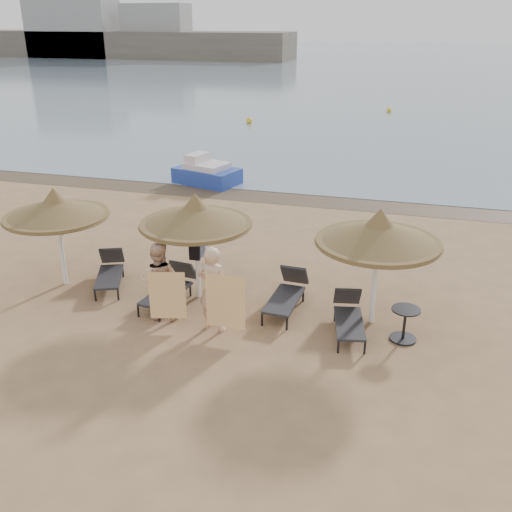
{
  "coord_description": "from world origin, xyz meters",
  "views": [
    {
      "loc": [
        4.52,
        -10.15,
        6.12
      ],
      "look_at": [
        1.33,
        1.2,
        1.16
      ],
      "focal_mm": 40.0,
      "sensor_mm": 36.0,
      "label": 1
    }
  ],
  "objects_px": {
    "lounger_far_left": "(110,271)",
    "side_table": "(404,325)",
    "person_left": "(158,275)",
    "palapa_center": "(196,215)",
    "lounger_near_left": "(171,287)",
    "person_right": "(213,282)",
    "palapa_left": "(56,208)",
    "pedal_boat": "(206,173)",
    "lounger_near_right": "(287,292)",
    "palapa_right": "(379,233)",
    "lounger_far_right": "(349,315)"
  },
  "relations": [
    {
      "from": "palapa_center",
      "to": "person_right",
      "type": "bearing_deg",
      "value": -57.34
    },
    {
      "from": "palapa_right",
      "to": "person_left",
      "type": "relative_size",
      "value": 1.28
    },
    {
      "from": "lounger_far_left",
      "to": "side_table",
      "type": "xyz_separation_m",
      "value": [
        7.09,
        -0.78,
        -0.02
      ]
    },
    {
      "from": "palapa_left",
      "to": "person_left",
      "type": "xyz_separation_m",
      "value": [
        2.99,
        -0.94,
        -0.94
      ]
    },
    {
      "from": "palapa_left",
      "to": "person_right",
      "type": "bearing_deg",
      "value": -14.52
    },
    {
      "from": "person_left",
      "to": "palapa_center",
      "type": "bearing_deg",
      "value": -121.01
    },
    {
      "from": "side_table",
      "to": "person_right",
      "type": "relative_size",
      "value": 0.32
    },
    {
      "from": "palapa_left",
      "to": "person_right",
      "type": "distance_m",
      "value": 4.52
    },
    {
      "from": "lounger_far_left",
      "to": "lounger_far_right",
      "type": "height_order",
      "value": "lounger_far_left"
    },
    {
      "from": "palapa_left",
      "to": "palapa_center",
      "type": "bearing_deg",
      "value": 3.75
    },
    {
      "from": "palapa_left",
      "to": "lounger_near_right",
      "type": "relative_size",
      "value": 1.33
    },
    {
      "from": "lounger_near_left",
      "to": "lounger_near_right",
      "type": "bearing_deg",
      "value": 16.59
    },
    {
      "from": "side_table",
      "to": "lounger_far_right",
      "type": "bearing_deg",
      "value": 175.55
    },
    {
      "from": "lounger_near_left",
      "to": "person_right",
      "type": "bearing_deg",
      "value": -27.33
    },
    {
      "from": "lounger_near_right",
      "to": "person_right",
      "type": "distance_m",
      "value": 2.01
    },
    {
      "from": "palapa_left",
      "to": "lounger_far_left",
      "type": "distance_m",
      "value": 1.97
    },
    {
      "from": "palapa_center",
      "to": "palapa_right",
      "type": "relative_size",
      "value": 0.98
    },
    {
      "from": "palapa_center",
      "to": "lounger_near_right",
      "type": "relative_size",
      "value": 1.37
    },
    {
      "from": "palapa_right",
      "to": "lounger_near_left",
      "type": "distance_m",
      "value": 4.87
    },
    {
      "from": "lounger_near_right",
      "to": "lounger_near_left",
      "type": "bearing_deg",
      "value": -168.03
    },
    {
      "from": "lounger_far_right",
      "to": "pedal_boat",
      "type": "bearing_deg",
      "value": 113.22
    },
    {
      "from": "palapa_center",
      "to": "lounger_near_left",
      "type": "xyz_separation_m",
      "value": [
        -0.53,
        -0.37,
        -1.66
      ]
    },
    {
      "from": "lounger_far_right",
      "to": "person_right",
      "type": "height_order",
      "value": "person_right"
    },
    {
      "from": "palapa_right",
      "to": "lounger_far_left",
      "type": "bearing_deg",
      "value": 178.19
    },
    {
      "from": "lounger_far_left",
      "to": "person_right",
      "type": "bearing_deg",
      "value": -46.85
    },
    {
      "from": "lounger_far_right",
      "to": "person_right",
      "type": "relative_size",
      "value": 0.82
    },
    {
      "from": "palapa_center",
      "to": "lounger_near_right",
      "type": "bearing_deg",
      "value": 1.25
    },
    {
      "from": "lounger_near_left",
      "to": "pedal_boat",
      "type": "height_order",
      "value": "pedal_boat"
    },
    {
      "from": "lounger_far_left",
      "to": "lounger_near_left",
      "type": "xyz_separation_m",
      "value": [
        1.83,
        -0.45,
        0.02
      ]
    },
    {
      "from": "pedal_boat",
      "to": "lounger_near_right",
      "type": "bearing_deg",
      "value": -43.64
    },
    {
      "from": "side_table",
      "to": "person_left",
      "type": "relative_size",
      "value": 0.35
    },
    {
      "from": "lounger_near_right",
      "to": "person_left",
      "type": "height_order",
      "value": "person_left"
    },
    {
      "from": "side_table",
      "to": "person_right",
      "type": "distance_m",
      "value": 4.0
    },
    {
      "from": "palapa_right",
      "to": "lounger_near_left",
      "type": "relative_size",
      "value": 1.39
    },
    {
      "from": "pedal_boat",
      "to": "palapa_center",
      "type": "bearing_deg",
      "value": -54.44
    },
    {
      "from": "lounger_far_left",
      "to": "side_table",
      "type": "bearing_deg",
      "value": -29.26
    },
    {
      "from": "palapa_center",
      "to": "person_left",
      "type": "bearing_deg",
      "value": -111.02
    },
    {
      "from": "lounger_far_left",
      "to": "person_left",
      "type": "height_order",
      "value": "person_left"
    },
    {
      "from": "side_table",
      "to": "person_left",
      "type": "height_order",
      "value": "person_left"
    },
    {
      "from": "side_table",
      "to": "pedal_boat",
      "type": "distance_m",
      "value": 12.89
    },
    {
      "from": "lounger_near_left",
      "to": "person_right",
      "type": "height_order",
      "value": "person_right"
    },
    {
      "from": "palapa_right",
      "to": "lounger_far_right",
      "type": "xyz_separation_m",
      "value": [
        -0.44,
        -0.49,
        -1.71
      ]
    },
    {
      "from": "side_table",
      "to": "lounger_near_right",
      "type": "bearing_deg",
      "value": 164.15
    },
    {
      "from": "palapa_right",
      "to": "side_table",
      "type": "relative_size",
      "value": 3.69
    },
    {
      "from": "lounger_near_left",
      "to": "lounger_near_right",
      "type": "relative_size",
      "value": 1.0
    },
    {
      "from": "pedal_boat",
      "to": "lounger_near_left",
      "type": "bearing_deg",
      "value": -57.93
    },
    {
      "from": "lounger_far_right",
      "to": "person_right",
      "type": "xyz_separation_m",
      "value": [
        -2.74,
        -0.73,
        0.75
      ]
    },
    {
      "from": "lounger_near_right",
      "to": "lounger_far_left",
      "type": "bearing_deg",
      "value": -177.43
    },
    {
      "from": "palapa_right",
      "to": "palapa_left",
      "type": "bearing_deg",
      "value": -179.18
    },
    {
      "from": "pedal_boat",
      "to": "palapa_left",
      "type": "bearing_deg",
      "value": -74.63
    }
  ]
}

